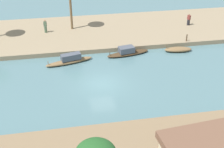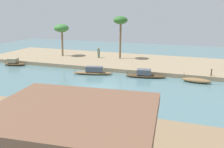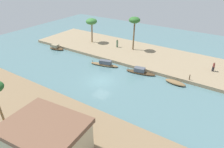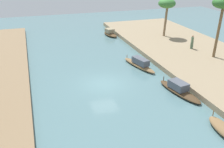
# 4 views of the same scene
# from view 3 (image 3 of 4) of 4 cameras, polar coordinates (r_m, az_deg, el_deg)

# --- Properties ---
(river_water) EXTENTS (73.04, 73.04, 0.00)m
(river_water) POSITION_cam_3_polar(r_m,az_deg,el_deg) (34.15, -2.84, -1.88)
(river_water) COLOR slate
(river_water) RESTS_ON ground
(riverbank_left) EXTENTS (47.26, 12.17, 0.54)m
(riverbank_left) POSITION_cam_3_polar(r_m,az_deg,el_deg) (43.99, 7.22, 5.27)
(riverbank_left) COLOR #937F60
(riverbank_left) RESTS_ON ground
(riverbank_right) EXTENTS (47.26, 12.17, 0.54)m
(riverbank_right) POSITION_cam_3_polar(r_m,az_deg,el_deg) (26.68, -19.96, -12.57)
(riverbank_right) COLOR #846B4C
(riverbank_right) RESTS_ON ground
(sampan_with_red_awning) EXTENTS (3.59, 1.83, 1.10)m
(sampan_with_red_awning) POSITION_cam_3_polar(r_m,az_deg,el_deg) (48.23, -14.65, 6.78)
(sampan_with_red_awning) COLOR brown
(sampan_with_red_awning) RESTS_ON river_water
(sampan_midstream) EXTENTS (5.42, 2.20, 1.09)m
(sampan_midstream) POSITION_cam_3_polar(r_m,az_deg,el_deg) (39.02, -1.95, 2.74)
(sampan_midstream) COLOR brown
(sampan_midstream) RESTS_ON river_water
(sampan_near_left_bank) EXTENTS (5.27, 2.09, 1.04)m
(sampan_near_left_bank) POSITION_cam_3_polar(r_m,az_deg,el_deg) (36.60, 7.50, 0.68)
(sampan_near_left_bank) COLOR #47331E
(sampan_near_left_bank) RESTS_ON river_water
(sampan_upstream_small) EXTENTS (3.38, 1.40, 0.95)m
(sampan_upstream_small) POSITION_cam_3_polar(r_m,az_deg,el_deg) (34.58, 16.48, -2.18)
(sampan_upstream_small) COLOR brown
(sampan_upstream_small) RESTS_ON river_water
(person_on_near_bank) EXTENTS (0.49, 0.49, 1.63)m
(person_on_near_bank) POSITION_cam_3_polar(r_m,az_deg,el_deg) (39.53, 25.36, 1.60)
(person_on_near_bank) COLOR #232328
(person_on_near_bank) RESTS_ON riverbank_left
(person_by_mooring) EXTENTS (0.44, 0.44, 1.72)m
(person_by_mooring) POSITION_cam_3_polar(r_m,az_deg,el_deg) (46.45, 1.39, 8.02)
(person_by_mooring) COLOR #4C664C
(person_by_mooring) RESTS_ON riverbank_left
(mooring_post) EXTENTS (0.14, 0.14, 0.88)m
(mooring_post) POSITION_cam_3_polar(r_m,az_deg,el_deg) (35.27, 19.94, -0.82)
(mooring_post) COLOR #4C3823
(mooring_post) RESTS_ON riverbank_left
(palm_tree_left_near) EXTENTS (2.26, 2.26, 6.77)m
(palm_tree_left_near) POSITION_cam_3_polar(r_m,az_deg,el_deg) (43.95, 5.99, 13.76)
(palm_tree_left_near) COLOR brown
(palm_tree_left_near) RESTS_ON riverbank_left
(palm_tree_left_far) EXTENTS (2.47, 2.47, 5.40)m
(palm_tree_left_far) POSITION_cam_3_polar(r_m,az_deg,el_deg) (48.85, -5.49, 13.59)
(palm_tree_left_far) COLOR #7F6647
(palm_tree_left_far) RESTS_ON riverbank_left
(riverside_building) EXTENTS (7.51, 6.30, 3.82)m
(riverside_building) POSITION_cam_3_polar(r_m,az_deg,el_deg) (21.09, -17.02, -16.51)
(riverside_building) COLOR beige
(riverside_building) RESTS_ON riverbank_right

